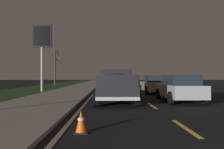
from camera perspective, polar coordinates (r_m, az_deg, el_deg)
The scene contains 12 objects.
ground at distance 29.95m, azimuth 3.24°, elevation -3.23°, with size 144.00×144.00×0.00m, color black.
sidewalk_shoulder at distance 30.08m, azimuth -7.67°, elevation -3.10°, with size 108.00×4.00×0.12m, color gray.
grass_verge at distance 31.06m, azimuth -16.88°, elevation -3.10°, with size 108.00×6.00×0.01m, color #1E3819.
lane_markings at distance 31.83m, azimuth -1.61°, elevation -3.06°, with size 108.00×3.54×0.01m.
pickup_truck at distance 13.65m, azimuth 0.87°, elevation -2.44°, with size 5.42×2.28×1.87m.
sedan_black at distance 28.71m, azimuth -0.28°, elevation -1.78°, with size 4.44×2.09×1.54m.
sedan_silver at distance 14.60m, azimuth 15.55°, elevation -3.07°, with size 4.42×2.06×1.54m.
sedan_tan at distance 21.17m, azimuth 9.86°, elevation -2.26°, with size 4.43×2.08×1.54m.
sedan_white at distance 43.99m, azimuth 4.48°, elevation -1.31°, with size 4.42×2.06×1.54m.
gas_price_sign at distance 24.72m, azimuth -16.10°, elevation 7.46°, with size 0.27×1.90×6.48m.
bare_tree_far at distance 39.26m, azimuth -13.22°, elevation 1.83°, with size 0.94×2.21×6.31m.
traffic_cone_near at distance 6.41m, azimuth -7.29°, elevation -11.00°, with size 0.36×0.36×0.58m.
Camera 1 is at (-2.84, 2.18, 1.46)m, focal length 38.99 mm.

